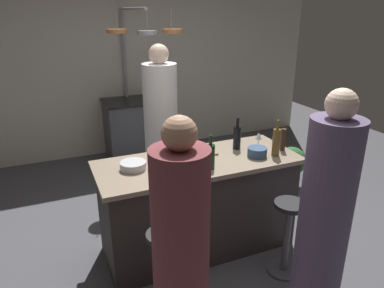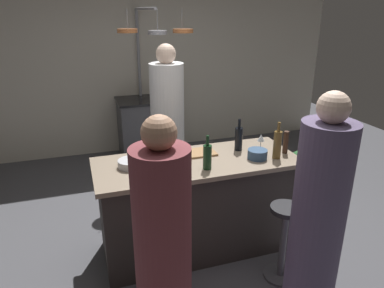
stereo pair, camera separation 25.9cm
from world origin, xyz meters
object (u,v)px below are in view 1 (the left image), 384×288
at_px(bar_stool_left, 165,269).
at_px(wine_bottle_amber, 276,142).
at_px(bar_stool_right, 287,235).
at_px(pepper_mill, 283,140).
at_px(stove_range, 132,129).
at_px(wine_bottle_dark, 237,137).
at_px(wine_glass_by_chef, 259,136).
at_px(potted_plant, 291,164).
at_px(wine_bottle_red, 211,156).
at_px(chef, 161,131).
at_px(mixing_bowl_steel, 133,165).
at_px(cutting_board, 198,153).
at_px(wine_glass_near_left_guest, 162,149).
at_px(guest_right, 325,217).
at_px(wine_glass_near_right_guest, 162,163).
at_px(mixing_bowl_blue, 257,152).
at_px(guest_left, 181,256).

relative_size(bar_stool_left, wine_bottle_amber, 2.04).
relative_size(bar_stool_left, bar_stool_right, 1.00).
height_order(pepper_mill, wine_bottle_amber, wine_bottle_amber).
bearing_deg(pepper_mill, stove_range, 107.99).
relative_size(wine_bottle_dark, wine_bottle_amber, 0.91).
relative_size(bar_stool_right, wine_glass_by_chef, 4.66).
bearing_deg(potted_plant, wine_bottle_red, -150.59).
distance_m(chef, bar_stool_right, 1.84).
xyz_separation_m(wine_bottle_red, mixing_bowl_steel, (-0.60, 0.24, -0.08)).
bearing_deg(wine_bottle_amber, bar_stool_right, -108.21).
relative_size(cutting_board, mixing_bowl_steel, 1.47).
bearing_deg(wine_bottle_amber, wine_bottle_dark, 129.80).
bearing_deg(stove_range, potted_plant, -47.23).
bearing_deg(stove_range, wine_glass_by_chef, -74.48).
bearing_deg(chef, wine_glass_by_chef, -57.34).
xyz_separation_m(stove_range, bar_stool_right, (0.54, -3.07, -0.07)).
xyz_separation_m(pepper_mill, wine_glass_near_left_guest, (-1.12, 0.21, 0.00)).
distance_m(chef, guest_right, 2.16).
bearing_deg(wine_bottle_dark, wine_glass_near_right_guest, -161.87).
distance_m(bar_stool_left, wine_bottle_amber, 1.46).
distance_m(bar_stool_right, mixing_bowl_blue, 0.75).
relative_size(chef, wine_glass_by_chef, 12.36).
relative_size(stove_range, potted_plant, 1.71).
xyz_separation_m(wine_bottle_amber, mixing_bowl_blue, (-0.17, 0.04, -0.09)).
distance_m(guest_right, wine_bottle_amber, 0.90).
bearing_deg(potted_plant, wine_glass_by_chef, -146.56).
bearing_deg(bar_stool_left, cutting_board, 52.25).
height_order(bar_stool_left, mixing_bowl_steel, mixing_bowl_steel).
bearing_deg(wine_glass_near_left_guest, cutting_board, 2.94).
bearing_deg(stove_range, chef, -89.46).
height_order(cutting_board, wine_glass_by_chef, wine_glass_by_chef).
distance_m(wine_bottle_red, wine_bottle_amber, 0.67).
relative_size(bar_stool_right, wine_bottle_dark, 2.25).
distance_m(potted_plant, wine_bottle_dark, 1.49).
bearing_deg(guest_left, wine_glass_near_right_guest, 78.59).
relative_size(chef, wine_bottle_amber, 5.41).
bearing_deg(mixing_bowl_steel, pepper_mill, -5.34).
xyz_separation_m(wine_bottle_red, wine_glass_by_chef, (0.64, 0.27, -0.01)).
xyz_separation_m(bar_stool_left, wine_bottle_dark, (0.99, 0.74, 0.64)).
xyz_separation_m(bar_stool_right, wine_glass_near_right_guest, (-0.93, 0.46, 0.63)).
bearing_deg(bar_stool_left, mixing_bowl_blue, 24.98).
relative_size(cutting_board, wine_bottle_red, 1.09).
distance_m(potted_plant, wine_bottle_amber, 1.47).
xyz_separation_m(chef, guest_left, (-0.57, -2.07, -0.08)).
height_order(chef, mixing_bowl_steel, chef).
bearing_deg(cutting_board, chef, 92.45).
relative_size(potted_plant, wine_glass_near_left_guest, 3.56).
bearing_deg(wine_glass_near_right_guest, wine_bottle_dark, 18.13).
distance_m(wine_glass_near_right_guest, wine_glass_by_chef, 1.07).
distance_m(guest_left, cutting_board, 1.29).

